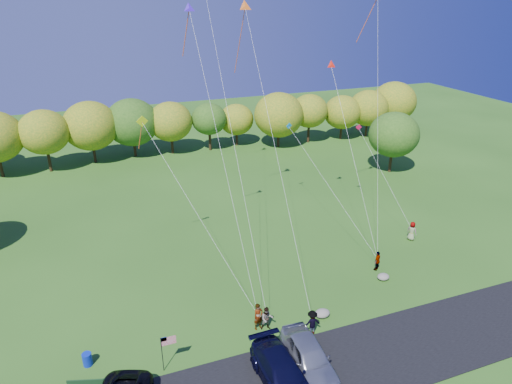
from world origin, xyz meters
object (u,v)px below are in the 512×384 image
at_px(flyer_b, 267,319).
at_px(flyer_c, 312,323).
at_px(minivan_silver, 309,356).
at_px(flyer_e, 412,231).
at_px(minivan_navy, 282,374).
at_px(flyer_a, 258,316).
at_px(flyer_d, 377,261).
at_px(trash_barrel, 87,359).

xyz_separation_m(flyer_b, flyer_c, (2.55, -1.43, 0.03)).
height_order(minivan_silver, flyer_e, minivan_silver).
bearing_deg(flyer_e, minivan_silver, 97.74).
bearing_deg(minivan_silver, flyer_c, 62.17).
relative_size(minivan_navy, flyer_a, 2.96).
distance_m(flyer_d, trash_barrel, 22.10).
relative_size(minivan_silver, trash_barrel, 6.24).
distance_m(minivan_navy, flyer_c, 4.81).
xyz_separation_m(flyer_b, flyer_d, (10.81, 3.41, -0.01)).
relative_size(minivan_navy, flyer_b, 3.35).
bearing_deg(flyer_b, flyer_a, 166.68).
bearing_deg(trash_barrel, flyer_a, -2.94).
relative_size(flyer_c, trash_barrel, 2.09).
xyz_separation_m(minivan_navy, flyer_a, (0.47, 4.95, 0.07)).
distance_m(minivan_silver, flyer_e, 18.72).
relative_size(minivan_silver, flyer_e, 2.97).
bearing_deg(flyer_a, flyer_c, -45.52).
xyz_separation_m(minivan_silver, flyer_d, (9.83, 7.49, -0.11)).
distance_m(flyer_b, flyer_c, 2.92).
distance_m(minivan_navy, flyer_b, 4.79).
bearing_deg(flyer_a, trash_barrel, 160.41).
xyz_separation_m(flyer_a, flyer_d, (11.32, 3.15, -0.12)).
bearing_deg(minivan_navy, flyer_d, 33.28).
bearing_deg(minivan_navy, flyer_b, 77.02).
height_order(minivan_silver, trash_barrel, minivan_silver).
relative_size(flyer_a, flyer_c, 1.09).
relative_size(flyer_a, flyer_d, 1.14).
relative_size(flyer_a, flyer_e, 1.09).
height_order(flyer_a, flyer_b, flyer_a).
xyz_separation_m(minivan_silver, trash_barrel, (-12.11, 4.89, -0.53)).
bearing_deg(flyer_a, minivan_silver, -87.76).
xyz_separation_m(flyer_a, flyer_e, (16.98, 6.17, -0.07)).
bearing_deg(minivan_silver, flyer_a, 111.70).
relative_size(minivan_silver, flyer_b, 3.10).
bearing_deg(minivan_navy, minivan_silver, 16.05).
bearing_deg(minivan_silver, flyer_e, 36.96).
bearing_deg(flyer_e, flyer_b, 84.91).
bearing_deg(flyer_b, minivan_silver, -62.61).
bearing_deg(trash_barrel, minivan_navy, -28.43).
xyz_separation_m(minivan_silver, flyer_e, (15.49, 10.51, -0.07)).
bearing_deg(trash_barrel, flyer_d, 6.77).
xyz_separation_m(flyer_d, trash_barrel, (-21.94, -2.60, -0.41)).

